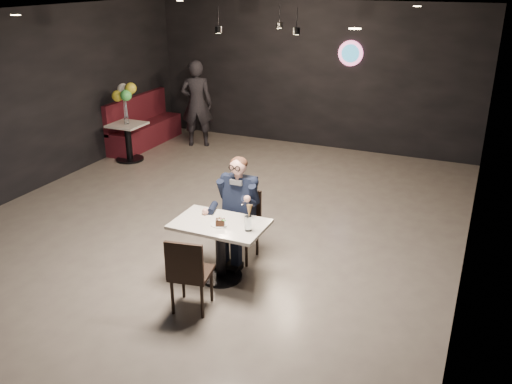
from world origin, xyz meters
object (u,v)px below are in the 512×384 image
at_px(booth_bench, 144,121).
at_px(side_table, 128,141).
at_px(sundae_glass, 248,223).
at_px(passerby, 197,104).
at_px(chair_near, 191,271).
at_px(balloon_vase, 127,120).
at_px(main_table, 220,251).
at_px(chair_far, 240,226).
at_px(seated_man, 240,208).

xyz_separation_m(booth_bench, side_table, (0.30, -1.00, -0.13)).
relative_size(sundae_glass, passerby, 0.10).
bearing_deg(passerby, chair_near, 96.46).
distance_m(chair_near, balloon_vase, 5.46).
relative_size(chair_near, passerby, 0.50).
xyz_separation_m(main_table, booth_bench, (-4.04, 4.28, 0.15)).
distance_m(booth_bench, balloon_vase, 1.08).
bearing_deg(chair_near, main_table, 79.22).
height_order(chair_near, booth_bench, booth_bench).
height_order(chair_far, chair_near, same).
height_order(seated_man, balloon_vase, seated_man).
xyz_separation_m(seated_man, passerby, (-2.98, 4.17, 0.20)).
relative_size(booth_bench, passerby, 1.15).
xyz_separation_m(chair_far, chair_near, (-0.00, -1.24, 0.00)).
relative_size(chair_far, sundae_glass, 5.10).
bearing_deg(chair_far, booth_bench, 137.31).
distance_m(main_table, sundae_glass, 0.61).
distance_m(sundae_glass, passerby, 5.84).
bearing_deg(booth_bench, chair_near, -50.89).
bearing_deg(sundae_glass, chair_far, 123.25).
bearing_deg(booth_bench, main_table, -46.63).
distance_m(chair_far, seated_man, 0.26).
xyz_separation_m(chair_near, side_table, (-3.74, 3.97, -0.07)).
bearing_deg(seated_man, passerby, 125.62).
bearing_deg(seated_man, sundae_glass, -56.75).
bearing_deg(main_table, chair_near, -90.00).
xyz_separation_m(main_table, chair_near, (-0.00, -0.69, 0.09)).
distance_m(booth_bench, side_table, 1.05).
bearing_deg(side_table, passerby, 62.34).
height_order(booth_bench, side_table, booth_bench).
relative_size(main_table, booth_bench, 0.52).
bearing_deg(balloon_vase, sundae_glass, -38.82).
bearing_deg(passerby, booth_bench, 0.22).
bearing_deg(seated_man, main_table, -90.00).
height_order(chair_far, booth_bench, booth_bench).
height_order(balloon_vase, passerby, passerby).
height_order(chair_near, side_table, chair_near).
bearing_deg(main_table, booth_bench, 133.37).
xyz_separation_m(sundae_glass, balloon_vase, (-4.13, 3.33, -0.02)).
bearing_deg(main_table, chair_far, 90.00).
bearing_deg(passerby, main_table, 99.90).
xyz_separation_m(seated_man, side_table, (-3.74, 2.73, -0.33)).
relative_size(chair_near, sundae_glass, 5.10).
relative_size(balloon_vase, passerby, 0.07).
height_order(seated_man, sundae_glass, seated_man).
bearing_deg(passerby, chair_far, 103.19).
xyz_separation_m(seated_man, sundae_glass, (0.39, -0.60, 0.12)).
relative_size(chair_far, balloon_vase, 6.72).
xyz_separation_m(booth_bench, balloon_vase, (0.30, -1.00, 0.29)).
xyz_separation_m(sundae_glass, booth_bench, (-4.43, 4.33, -0.31)).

